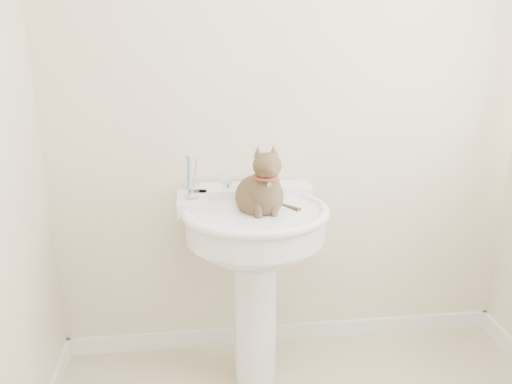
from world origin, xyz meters
name	(u,v)px	position (x,y,z in m)	size (l,w,h in m)	color
wall_back	(290,100)	(0.00, 1.10, 1.25)	(2.20, 0.00, 2.50)	beige
baseboard_back	(285,332)	(0.00, 1.09, 0.04)	(2.20, 0.02, 0.09)	white
pedestal_sink	(255,242)	(-0.19, 0.81, 0.69)	(0.64, 0.63, 0.88)	white
faucet	(251,180)	(-0.19, 0.96, 0.92)	(0.28, 0.12, 0.14)	silver
soap_bar	(260,179)	(-0.14, 1.06, 0.89)	(0.09, 0.06, 0.03)	yellow
toothbrush_cup	(192,188)	(-0.45, 0.86, 0.93)	(0.07, 0.07, 0.18)	silver
cat	(261,192)	(-0.17, 0.80, 0.92)	(0.22, 0.28, 0.41)	brown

